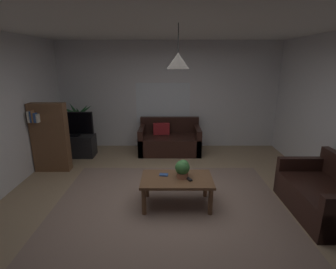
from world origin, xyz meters
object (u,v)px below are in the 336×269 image
couch_right_side (324,197)px  bookshelf_corner (48,137)px  potted_palm_corner (78,131)px  potted_plant_on_table (182,168)px  coffee_table (176,182)px  tv (72,124)px  couch_under_window (168,141)px  remote_on_table_0 (187,179)px  book_on_table_0 (163,175)px  pendant_lamp (177,61)px  tv_stand (74,146)px

couch_right_side → bookshelf_corner: bearing=-108.8°
bookshelf_corner → potted_palm_corner: bearing=82.2°
couch_right_side → potted_plant_on_table: 2.12m
couch_right_side → potted_palm_corner: (-4.50, 2.84, 0.24)m
potted_plant_on_table → potted_palm_corner: (-2.43, 2.56, -0.10)m
coffee_table → potted_plant_on_table: 0.24m
tv → coffee_table: bearing=-42.8°
potted_palm_corner → couch_right_side: bearing=-32.2°
couch_under_window → tv: (-2.23, -0.29, 0.52)m
remote_on_table_0 → potted_palm_corner: (-2.52, 2.64, 0.04)m
potted_palm_corner → tv: bearing=-88.1°
book_on_table_0 → pendant_lamp: size_ratio=0.23×
couch_under_window → tv_stand: 2.24m
book_on_table_0 → tv: (-2.12, 2.05, 0.33)m
potted_plant_on_table → bookshelf_corner: 2.91m
book_on_table_0 → tv: bearing=136.0°
couch_under_window → potted_palm_corner: 2.26m
couch_right_side → pendant_lamp: bearing=-96.4°
book_on_table_0 → couch_right_side: bearing=-8.3°
couch_under_window → pendant_lamp: bearing=-87.7°
coffee_table → bookshelf_corner: 2.87m
couch_under_window → remote_on_table_0: 2.51m
bookshelf_corner → remote_on_table_0: bearing=-27.4°
tv_stand → bookshelf_corner: 0.96m
coffee_table → remote_on_table_0: size_ratio=6.84×
tv → bookshelf_corner: bookshelf_corner is taller
couch_right_side → book_on_table_0: size_ratio=10.19×
couch_under_window → remote_on_table_0: couch_under_window is taller
coffee_table → tv: (-2.33, 2.15, 0.41)m
book_on_table_0 → remote_on_table_0: (0.38, -0.14, 0.00)m
couch_right_side → tv_stand: size_ratio=1.54×
remote_on_table_0 → couch_under_window: bearing=-109.6°
tv_stand → pendant_lamp: 3.73m
couch_right_side → bookshelf_corner: (-4.67, 1.59, 0.44)m
tv → remote_on_table_0: bearing=-41.3°
coffee_table → pendant_lamp: 1.80m
potted_plant_on_table → potted_palm_corner: potted_palm_corner is taller
remote_on_table_0 → tv: size_ratio=0.17×
potted_plant_on_table → bookshelf_corner: (-2.60, 1.31, 0.10)m
coffee_table → potted_plant_on_table: potted_plant_on_table is taller
couch_right_side → tv_stand: bearing=-118.3°
book_on_table_0 → potted_plant_on_table: potted_plant_on_table is taller
potted_palm_corner → bookshelf_corner: size_ratio=0.87×
potted_palm_corner → book_on_table_0: bearing=-49.4°
tv → pendant_lamp: pendant_lamp is taller
book_on_table_0 → tv_stand: bearing=135.7°
tv_stand → potted_palm_corner: size_ratio=0.74×
remote_on_table_0 → potted_palm_corner: bearing=-72.2°
coffee_table → book_on_table_0: size_ratio=8.04×
couch_under_window → book_on_table_0: bearing=-92.6°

